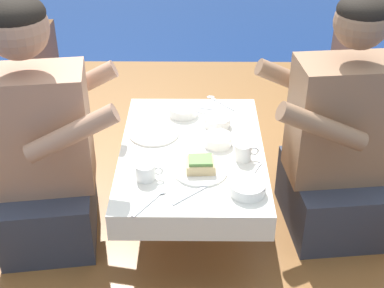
{
  "coord_description": "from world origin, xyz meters",
  "views": [
    {
      "loc": [
        0.01,
        -1.83,
        1.78
      ],
      "look_at": [
        0.0,
        -0.07,
        0.67
      ],
      "focal_mm": 50.0,
      "sensor_mm": 36.0,
      "label": 1
    }
  ],
  "objects": [
    {
      "name": "plate_sandwich",
      "position": [
        0.03,
        -0.23,
        0.65
      ],
      "size": [
        0.2,
        0.2,
        0.01
      ],
      "color": "white",
      "rests_on": "cockpit_table"
    },
    {
      "name": "ground_plane",
      "position": [
        0.0,
        0.0,
        0.0
      ],
      "size": [
        60.0,
        60.0,
        0.0
      ],
      "primitive_type": "plane",
      "color": "navy"
    },
    {
      "name": "bowl_center_far",
      "position": [
        0.1,
        0.11,
        0.67
      ],
      "size": [
        0.11,
        0.11,
        0.04
      ],
      "color": "white",
      "rests_on": "cockpit_table"
    },
    {
      "name": "bowl_port_near",
      "position": [
        -0.04,
        0.2,
        0.67
      ],
      "size": [
        0.13,
        0.13,
        0.04
      ],
      "color": "white",
      "rests_on": "cockpit_table"
    },
    {
      "name": "utensil_knife_starboard",
      "position": [
        0.22,
        -0.25,
        0.65
      ],
      "size": [
        0.09,
        0.16,
        0.0
      ],
      "rotation": [
        0.0,
        0.0,
        1.1
      ],
      "color": "silver",
      "rests_on": "cockpit_table"
    },
    {
      "name": "coffee_cup_port",
      "position": [
        -0.16,
        -0.27,
        0.68
      ],
      "size": [
        0.1,
        0.07,
        0.06
      ],
      "color": "white",
      "rests_on": "cockpit_table"
    },
    {
      "name": "sandwich",
      "position": [
        0.03,
        -0.23,
        0.68
      ],
      "size": [
        0.11,
        0.09,
        0.05
      ],
      "rotation": [
        0.0,
        0.0,
        0.05
      ],
      "color": "#E0BC7F",
      "rests_on": "plate_sandwich"
    },
    {
      "name": "person_starboard",
      "position": [
        0.58,
        -0.04,
        0.65
      ],
      "size": [
        0.55,
        0.49,
        0.99
      ],
      "rotation": [
        0.0,
        0.0,
        3.25
      ],
      "color": "#333847",
      "rests_on": "boat_deck"
    },
    {
      "name": "boat_deck",
      "position": [
        0.0,
        0.0,
        0.13
      ],
      "size": [
        2.02,
        3.33,
        0.25
      ],
      "primitive_type": "cube",
      "color": "brown",
      "rests_on": "ground_plane"
    },
    {
      "name": "coffee_cup_starboard",
      "position": [
        0.19,
        -0.15,
        0.68
      ],
      "size": [
        0.09,
        0.06,
        0.07
      ],
      "color": "white",
      "rests_on": "cockpit_table"
    },
    {
      "name": "cockpit_table",
      "position": [
        0.0,
        -0.07,
        0.6
      ],
      "size": [
        0.56,
        0.83,
        0.39
      ],
      "color": "#B2B2B7",
      "rests_on": "boat_deck"
    },
    {
      "name": "plate_bread",
      "position": [
        -0.16,
        0.03,
        0.65
      ],
      "size": [
        0.21,
        0.21,
        0.01
      ],
      "color": "white",
      "rests_on": "cockpit_table"
    },
    {
      "name": "utensil_knife_port",
      "position": [
        -0.0,
        -0.37,
        0.65
      ],
      "size": [
        0.14,
        0.12,
        0.0
      ],
      "rotation": [
        0.0,
        0.0,
        0.73
      ],
      "color": "silver",
      "rests_on": "cockpit_table"
    },
    {
      "name": "utensil_spoon_starboard",
      "position": [
        -0.13,
        -0.39,
        0.65
      ],
      "size": [
        0.11,
        0.15,
        0.01
      ],
      "rotation": [
        0.0,
        0.0,
        0.99
      ],
      "color": "silver",
      "rests_on": "cockpit_table"
    },
    {
      "name": "utensil_spoon_port",
      "position": [
        0.11,
        0.32,
        0.65
      ],
      "size": [
        0.12,
        0.14,
        0.01
      ],
      "rotation": [
        0.0,
        0.0,
        2.27
      ],
      "color": "silver",
      "rests_on": "cockpit_table"
    },
    {
      "name": "utensil_fork_port",
      "position": [
        0.04,
        0.21,
        0.65
      ],
      "size": [
        0.17,
        0.05,
        0.0
      ],
      "rotation": [
        0.0,
        0.0,
        2.93
      ],
      "color": "silver",
      "rests_on": "cockpit_table"
    },
    {
      "name": "person_port",
      "position": [
        -0.58,
        -0.12,
        0.67
      ],
      "size": [
        0.56,
        0.5,
        1.01
      ],
      "rotation": [
        0.0,
        0.0,
        0.14
      ],
      "color": "#333847",
      "rests_on": "boat_deck"
    },
    {
      "name": "bowl_starboard_near",
      "position": [
        0.1,
        -0.04,
        0.67
      ],
      "size": [
        0.11,
        0.11,
        0.04
      ],
      "color": "white",
      "rests_on": "cockpit_table"
    },
    {
      "name": "utensil_fork_starboard",
      "position": [
        0.01,
        0.26,
        0.65
      ],
      "size": [
        0.17,
        0.06,
        0.0
      ],
      "rotation": [
        0.0,
        0.0,
        2.91
      ],
      "color": "silver",
      "rests_on": "cockpit_table"
    },
    {
      "name": "bowl_port_far",
      "position": [
        0.19,
        -0.35,
        0.67
      ],
      "size": [
        0.13,
        0.13,
        0.04
      ],
      "color": "white",
      "rests_on": "cockpit_table"
    }
  ]
}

